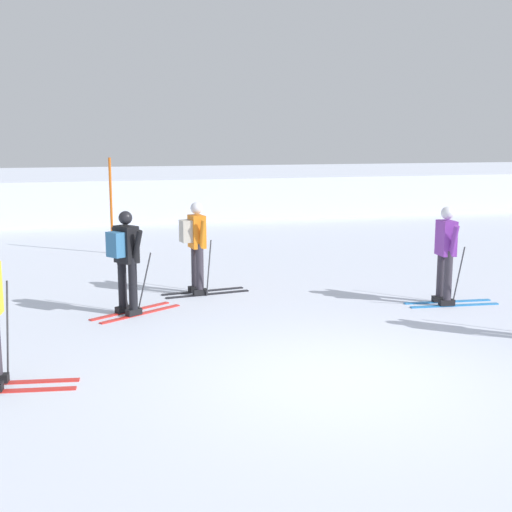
{
  "coord_description": "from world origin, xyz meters",
  "views": [
    {
      "loc": [
        -3.12,
        -7.28,
        2.89
      ],
      "look_at": [
        -0.06,
        3.62,
        0.9
      ],
      "focal_mm": 47.93,
      "sensor_mm": 36.0,
      "label": 1
    }
  ],
  "objects_px": {
    "skier_black": "(126,258)",
    "skier_purple": "(446,253)",
    "trail_marker_pole": "(111,206)",
    "skier_orange": "(196,243)"
  },
  "relations": [
    {
      "from": "skier_purple",
      "to": "skier_orange",
      "type": "xyz_separation_m",
      "value": [
        -3.99,
        1.95,
        0.04
      ]
    },
    {
      "from": "skier_black",
      "to": "skier_purple",
      "type": "distance_m",
      "value": 5.42
    },
    {
      "from": "skier_black",
      "to": "skier_purple",
      "type": "bearing_deg",
      "value": -8.18
    },
    {
      "from": "trail_marker_pole",
      "to": "skier_orange",
      "type": "bearing_deg",
      "value": -76.68
    },
    {
      "from": "skier_orange",
      "to": "trail_marker_pole",
      "type": "distance_m",
      "value": 5.13
    },
    {
      "from": "skier_black",
      "to": "skier_orange",
      "type": "relative_size",
      "value": 1.0
    },
    {
      "from": "skier_black",
      "to": "trail_marker_pole",
      "type": "relative_size",
      "value": 0.72
    },
    {
      "from": "skier_black",
      "to": "trail_marker_pole",
      "type": "xyz_separation_m",
      "value": [
        0.2,
        6.16,
        0.23
      ]
    },
    {
      "from": "trail_marker_pole",
      "to": "skier_black",
      "type": "bearing_deg",
      "value": -91.81
    },
    {
      "from": "skier_black",
      "to": "skier_orange",
      "type": "bearing_deg",
      "value": 40.54
    }
  ]
}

